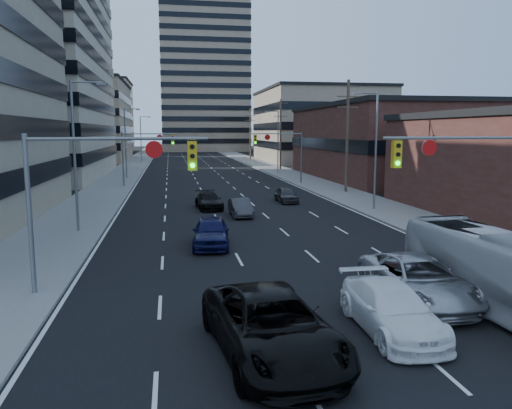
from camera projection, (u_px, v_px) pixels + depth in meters
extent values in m
plane|color=black|center=(376.00, 378.00, 12.39)|extent=(400.00, 400.00, 0.00)
cube|color=black|center=(188.00, 153.00, 139.15)|extent=(18.00, 300.00, 0.02)
cube|color=slate|center=(146.00, 153.00, 137.21)|extent=(5.00, 300.00, 0.15)
cube|color=slate|center=(229.00, 153.00, 141.06)|extent=(5.00, 300.00, 0.15)
cube|color=gray|center=(77.00, 122.00, 104.71)|extent=(20.00, 30.00, 16.00)
cube|color=#472119|center=(396.00, 144.00, 64.51)|extent=(20.00, 30.00, 9.00)
cube|color=gray|center=(319.00, 127.00, 101.36)|extent=(22.00, 28.00, 14.00)
cube|color=gray|center=(203.00, 57.00, 155.44)|extent=(26.00, 26.00, 58.00)
cube|color=#ADA089|center=(88.00, 117.00, 142.75)|extent=(24.00, 24.00, 20.00)
cube|color=gray|center=(299.00, 132.00, 143.64)|extent=(22.00, 22.00, 12.00)
cylinder|color=slate|center=(30.00, 217.00, 18.08)|extent=(0.18, 0.18, 6.00)
cylinder|color=slate|center=(119.00, 139.00, 18.21)|extent=(6.50, 0.12, 0.12)
cube|color=gold|center=(192.00, 156.00, 18.75)|extent=(0.35, 0.28, 1.10)
cylinder|color=black|center=(192.00, 147.00, 18.54)|extent=(0.18, 0.06, 0.18)
cylinder|color=black|center=(192.00, 156.00, 18.60)|extent=(0.18, 0.06, 0.18)
cylinder|color=#0CE526|center=(193.00, 165.00, 18.65)|extent=(0.18, 0.06, 0.18)
cylinder|color=white|center=(154.00, 149.00, 18.45)|extent=(0.64, 0.06, 0.64)
cylinder|color=slate|center=(458.00, 138.00, 20.47)|extent=(6.50, 0.12, 0.12)
cube|color=gold|center=(396.00, 154.00, 20.12)|extent=(0.35, 0.28, 1.10)
cylinder|color=black|center=(399.00, 146.00, 19.92)|extent=(0.18, 0.06, 0.18)
cylinder|color=black|center=(398.00, 154.00, 19.97)|extent=(0.18, 0.06, 0.18)
cylinder|color=#0CE526|center=(398.00, 163.00, 20.02)|extent=(0.18, 0.06, 0.18)
cylinder|color=white|center=(429.00, 148.00, 20.29)|extent=(0.64, 0.06, 0.64)
cylinder|color=slate|center=(123.00, 160.00, 54.15)|extent=(0.18, 0.18, 6.00)
cylinder|color=slate|center=(150.00, 134.00, 54.25)|extent=(6.00, 0.12, 0.12)
cube|color=gold|center=(173.00, 140.00, 54.75)|extent=(0.35, 0.28, 1.10)
cylinder|color=black|center=(173.00, 137.00, 54.54)|extent=(0.18, 0.06, 0.18)
cylinder|color=black|center=(173.00, 140.00, 54.59)|extent=(0.18, 0.06, 0.18)
cylinder|color=#0CE526|center=(173.00, 143.00, 54.64)|extent=(0.18, 0.06, 0.18)
cylinder|color=white|center=(160.00, 137.00, 54.45)|extent=(0.64, 0.06, 0.64)
cylinder|color=slate|center=(301.00, 158.00, 57.50)|extent=(0.18, 0.18, 6.00)
cylinder|color=slate|center=(276.00, 134.00, 56.59)|extent=(6.00, 0.12, 0.12)
cube|color=gold|center=(255.00, 140.00, 56.29)|extent=(0.35, 0.28, 1.10)
cylinder|color=black|center=(255.00, 136.00, 56.08)|extent=(0.18, 0.06, 0.18)
cylinder|color=black|center=(255.00, 140.00, 56.13)|extent=(0.18, 0.06, 0.18)
cylinder|color=#0CE526|center=(255.00, 143.00, 56.18)|extent=(0.18, 0.06, 0.18)
cylinder|color=white|center=(267.00, 137.00, 56.46)|extent=(0.64, 0.06, 0.64)
cylinder|color=#4C3D2D|center=(347.00, 137.00, 48.73)|extent=(0.28, 0.28, 11.00)
cube|color=#4C3D2D|center=(348.00, 86.00, 48.02)|extent=(2.20, 0.10, 0.10)
cube|color=#4C3D2D|center=(348.00, 97.00, 48.17)|extent=(2.20, 0.10, 0.10)
cube|color=#4C3D2D|center=(348.00, 107.00, 48.31)|extent=(2.20, 0.10, 0.10)
cylinder|color=#4C3D2D|center=(281.00, 135.00, 77.99)|extent=(0.28, 0.28, 11.00)
cube|color=#4C3D2D|center=(281.00, 103.00, 77.27)|extent=(2.20, 0.10, 0.10)
cube|color=#4C3D2D|center=(281.00, 110.00, 77.42)|extent=(2.20, 0.10, 0.10)
cube|color=#4C3D2D|center=(281.00, 116.00, 77.56)|extent=(2.20, 0.10, 0.10)
cylinder|color=#4C3D2D|center=(250.00, 134.00, 107.24)|extent=(0.28, 0.28, 11.00)
cube|color=#4C3D2D|center=(250.00, 111.00, 106.53)|extent=(2.20, 0.10, 0.10)
cube|color=#4C3D2D|center=(250.00, 116.00, 106.67)|extent=(2.20, 0.10, 0.10)
cube|color=#4C3D2D|center=(250.00, 120.00, 106.82)|extent=(2.20, 0.10, 0.10)
cylinder|color=slate|center=(75.00, 158.00, 29.47)|extent=(0.16, 0.16, 9.00)
cylinder|color=slate|center=(87.00, 82.00, 28.99)|extent=(1.80, 0.10, 0.10)
cube|color=slate|center=(101.00, 84.00, 29.13)|extent=(0.50, 0.22, 0.14)
cylinder|color=slate|center=(126.00, 144.00, 63.60)|extent=(0.16, 0.16, 9.00)
cylinder|color=slate|center=(132.00, 109.00, 63.11)|extent=(1.80, 0.10, 0.10)
cube|color=slate|center=(138.00, 109.00, 63.26)|extent=(0.50, 0.22, 0.14)
cylinder|color=slate|center=(141.00, 139.00, 97.73)|extent=(0.16, 0.16, 9.00)
cylinder|color=slate|center=(145.00, 117.00, 97.24)|extent=(1.80, 0.10, 0.10)
cube|color=slate|center=(149.00, 117.00, 97.39)|extent=(0.50, 0.22, 0.14)
cylinder|color=slate|center=(376.00, 152.00, 37.87)|extent=(0.16, 0.16, 9.00)
cylinder|color=slate|center=(366.00, 93.00, 37.08)|extent=(1.80, 0.10, 0.10)
cube|color=slate|center=(356.00, 94.00, 36.96)|extent=(0.50, 0.22, 0.14)
cylinder|color=slate|center=(278.00, 142.00, 72.00)|extent=(0.16, 0.16, 9.00)
cylinder|color=slate|center=(272.00, 111.00, 71.21)|extent=(1.80, 0.10, 0.10)
cube|color=slate|center=(267.00, 112.00, 71.08)|extent=(0.50, 0.22, 0.14)
imported|color=black|center=(272.00, 326.00, 13.45)|extent=(3.57, 6.51, 1.73)
imported|color=white|center=(391.00, 309.00, 15.16)|extent=(2.06, 4.96, 1.43)
imported|color=#B1B1B6|center=(418.00, 280.00, 17.85)|extent=(2.66, 5.77, 1.60)
imported|color=#B9B9B9|center=(510.00, 276.00, 16.35)|extent=(2.69, 9.98, 2.76)
imported|color=#0E1039|center=(211.00, 232.00, 26.41)|extent=(2.30, 4.81, 1.59)
imported|color=#373639|center=(240.00, 208.00, 35.82)|extent=(1.44, 3.88, 1.27)
imported|color=black|center=(209.00, 201.00, 39.30)|extent=(2.16, 4.62, 1.30)
imported|color=#363739|center=(286.00, 195.00, 42.91)|extent=(1.58, 3.87, 1.32)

